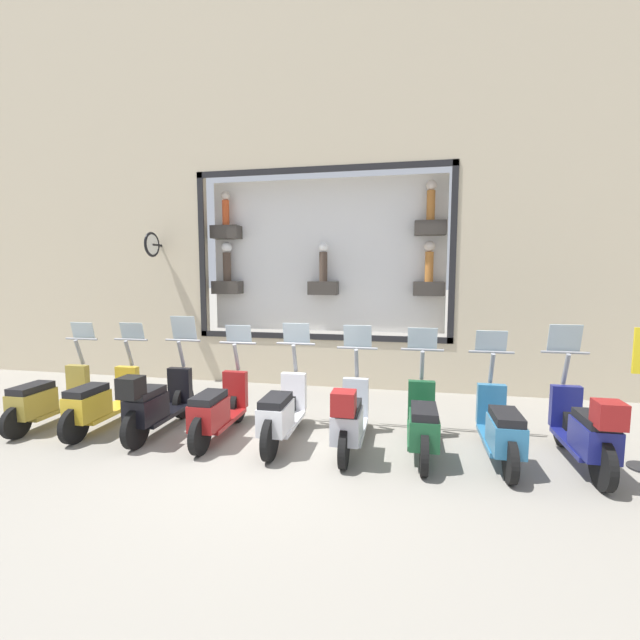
# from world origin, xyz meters

# --- Properties ---
(ground_plane) EXTENTS (120.00, 120.00, 0.00)m
(ground_plane) POSITION_xyz_m (0.00, 0.00, 0.00)
(ground_plane) COLOR gray
(building_facade) EXTENTS (1.18, 36.00, 9.56)m
(building_facade) POSITION_xyz_m (3.60, 0.00, 4.88)
(building_facade) COLOR beige
(building_facade) RESTS_ON ground_plane
(scooter_navy_0) EXTENTS (1.81, 0.61, 1.67)m
(scooter_navy_0) POSITION_xyz_m (0.25, -3.86, 0.49)
(scooter_navy_0) COLOR black
(scooter_navy_0) RESTS_ON ground_plane
(scooter_teal_1) EXTENTS (1.80, 0.61, 1.56)m
(scooter_teal_1) POSITION_xyz_m (0.30, -2.92, 0.43)
(scooter_teal_1) COLOR black
(scooter_teal_1) RESTS_ON ground_plane
(scooter_green_2) EXTENTS (1.80, 0.61, 1.57)m
(scooter_green_2) POSITION_xyz_m (0.30, -1.97, 0.43)
(scooter_green_2) COLOR black
(scooter_green_2) RESTS_ON ground_plane
(scooter_silver_3) EXTENTS (1.80, 0.60, 1.59)m
(scooter_silver_3) POSITION_xyz_m (0.23, -1.03, 0.47)
(scooter_silver_3) COLOR black
(scooter_silver_3) RESTS_ON ground_plane
(scooter_white_4) EXTENTS (1.81, 0.61, 1.60)m
(scooter_white_4) POSITION_xyz_m (0.30, -0.08, 0.45)
(scooter_white_4) COLOR black
(scooter_white_4) RESTS_ON ground_plane
(scooter_red_5) EXTENTS (1.80, 0.60, 1.54)m
(scooter_red_5) POSITION_xyz_m (0.30, 0.86, 0.43)
(scooter_red_5) COLOR black
(scooter_red_5) RESTS_ON ground_plane
(scooter_black_6) EXTENTS (1.81, 0.61, 1.67)m
(scooter_black_6) POSITION_xyz_m (0.25, 1.81, 0.49)
(scooter_black_6) COLOR black
(scooter_black_6) RESTS_ON ground_plane
(scooter_yellow_7) EXTENTS (1.80, 0.61, 1.54)m
(scooter_yellow_7) POSITION_xyz_m (0.30, 2.75, 0.43)
(scooter_yellow_7) COLOR black
(scooter_yellow_7) RESTS_ON ground_plane
(scooter_olive_8) EXTENTS (1.79, 0.61, 1.52)m
(scooter_olive_8) POSITION_xyz_m (0.29, 3.70, 0.42)
(scooter_olive_8) COLOR black
(scooter_olive_8) RESTS_ON ground_plane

